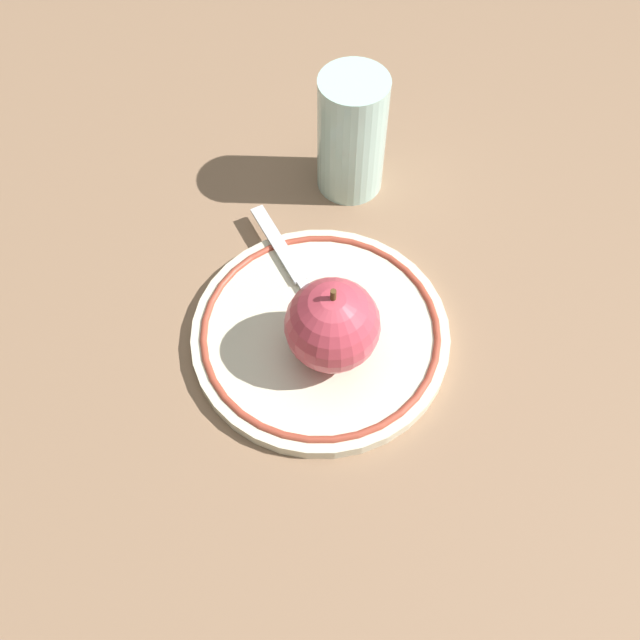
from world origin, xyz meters
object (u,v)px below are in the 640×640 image
plate (320,338)px  drinking_glass (352,135)px  apple_red_whole (333,325)px  fork (295,270)px

plate → drinking_glass: 0.19m
apple_red_whole → drinking_glass: drinking_glass is taller
fork → drinking_glass: 0.13m
apple_red_whole → fork: bearing=-62.1°
fork → drinking_glass: drinking_glass is taller
plate → drinking_glass: size_ratio=1.78×
fork → apple_red_whole: bearing=-5.1°
plate → apple_red_whole: bearing=128.7°
drinking_glass → fork: bearing=72.2°
apple_red_whole → drinking_glass: (-0.00, -0.20, 0.01)m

